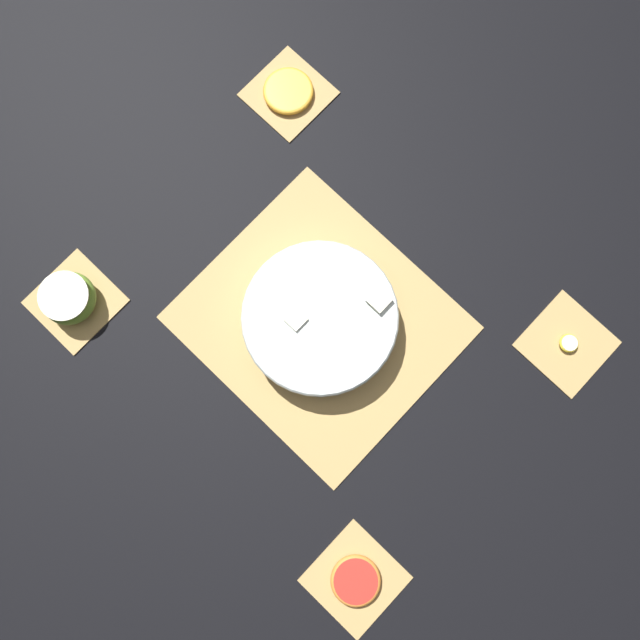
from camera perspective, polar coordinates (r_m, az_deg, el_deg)
ground_plane at (r=1.04m, az=0.00°, el=-0.24°), size 6.00×6.00×0.00m
bamboo_mat_center at (r=1.04m, az=0.00°, el=-0.22°), size 0.41×0.36×0.01m
coaster_mat_near_left at (r=1.11m, az=21.66°, el=-2.02°), size 0.13×0.13×0.01m
coaster_mat_near_right at (r=1.17m, az=-2.90°, el=19.99°), size 0.13×0.13×0.01m
coaster_mat_far_left at (r=1.06m, az=3.25°, el=-22.57°), size 0.13×0.13×0.01m
coaster_mat_far_right at (r=1.12m, az=-21.46°, el=1.60°), size 0.13×0.13×0.01m
fruit_salad_bowl at (r=1.00m, az=0.07°, el=0.10°), size 0.25×0.25×0.07m
apple_half at (r=1.09m, az=-22.00°, el=1.86°), size 0.09×0.09×0.05m
orange_slice_whole at (r=1.16m, az=-2.92°, el=20.17°), size 0.09×0.09×0.01m
banana_coin_single at (r=1.10m, az=21.80°, el=-1.98°), size 0.03×0.03×0.01m
grapefruit_slice at (r=1.05m, az=3.28°, el=-22.69°), size 0.08×0.08×0.01m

